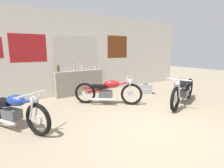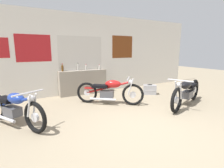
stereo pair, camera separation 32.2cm
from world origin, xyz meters
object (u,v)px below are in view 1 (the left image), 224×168
(motorcycle_blue, at_px, (13,110))
(hard_case_silver, at_px, (146,89))
(bottle_center, at_px, (82,68))
(motorcycle_red, at_px, (108,91))
(bottle_right_center, at_px, (95,67))
(motorcycle_black, at_px, (183,90))
(bottle_leftmost, at_px, (58,68))
(bottle_left_center, at_px, (74,67))

(motorcycle_blue, relative_size, hard_case_silver, 3.59)
(bottle_center, distance_m, motorcycle_red, 1.60)
(bottle_center, bearing_deg, bottle_right_center, 2.14)
(hard_case_silver, bearing_deg, motorcycle_black, -88.28)
(hard_case_silver, bearing_deg, bottle_leftmost, 155.60)
(bottle_center, relative_size, motorcycle_red, 0.13)
(hard_case_silver, bearing_deg, bottle_left_center, 150.07)
(bottle_right_center, height_order, hard_case_silver, bottle_right_center)
(bottle_left_center, distance_m, motorcycle_blue, 2.82)
(bottle_right_center, xyz_separation_m, hard_case_silver, (1.38, -1.23, -0.76))
(motorcycle_blue, bearing_deg, bottle_right_center, 32.81)
(bottle_leftmost, distance_m, bottle_center, 0.82)
(bottle_leftmost, height_order, motorcycle_black, bottle_leftmost)
(motorcycle_black, bearing_deg, bottle_leftmost, 135.60)
(motorcycle_blue, distance_m, hard_case_silver, 4.27)
(bottle_center, height_order, hard_case_silver, bottle_center)
(bottle_right_center, bearing_deg, bottle_leftmost, 179.47)
(bottle_leftmost, height_order, hard_case_silver, bottle_leftmost)
(bottle_center, xyz_separation_m, hard_case_silver, (1.91, -1.21, -0.78))
(bottle_right_center, bearing_deg, hard_case_silver, -41.74)
(bottle_left_center, xyz_separation_m, motorcycle_blue, (-2.04, -1.87, -0.57))
(bottle_center, height_order, motorcycle_red, bottle_center)
(bottle_left_center, bearing_deg, motorcycle_blue, -137.48)
(bottle_center, bearing_deg, motorcycle_blue, -141.87)
(bottle_leftmost, relative_size, bottle_right_center, 1.57)
(bottle_center, xyz_separation_m, motorcycle_blue, (-2.31, -1.82, -0.55))
(motorcycle_red, bearing_deg, bottle_leftmost, 121.56)
(bottle_leftmost, distance_m, hard_case_silver, 3.11)
(bottle_center, distance_m, motorcycle_blue, 2.99)
(hard_case_silver, bearing_deg, motorcycle_red, -170.85)
(bottle_leftmost, bearing_deg, motorcycle_blue, -128.87)
(bottle_center, height_order, bottle_right_center, bottle_center)
(bottle_left_center, distance_m, hard_case_silver, 2.65)
(bottle_leftmost, xyz_separation_m, motorcycle_red, (0.94, -1.53, -0.57))
(bottle_left_center, bearing_deg, bottle_center, -10.50)
(bottle_leftmost, distance_m, motorcycle_red, 1.88)
(bottle_leftmost, xyz_separation_m, hard_case_silver, (2.73, -1.24, -0.80))
(motorcycle_red, distance_m, motorcycle_black, 2.19)
(bottle_right_center, relative_size, hard_case_silver, 0.34)
(bottle_left_center, distance_m, bottle_center, 0.28)
(motorcycle_blue, bearing_deg, motorcycle_red, 7.50)
(bottle_center, bearing_deg, bottle_left_center, 169.50)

